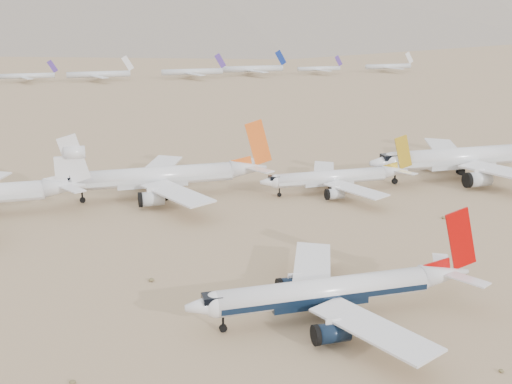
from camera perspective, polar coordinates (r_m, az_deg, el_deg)
The scene contains 6 objects.
ground at distance 110.23m, azimuth 7.76°, elevation -9.04°, with size 7000.00×7000.00×0.00m, color #907454.
main_airliner at distance 101.08m, azimuth 7.16°, elevation -8.68°, with size 45.58×44.52×16.09m.
row2_navy_widebody at distance 189.61m, azimuth 18.67°, elevation 2.94°, with size 60.11×58.78×21.39m.
row2_gold_tail at distance 167.56m, azimuth 7.22°, elevation 1.30°, with size 39.92×39.04×14.21m.
row2_orange_tail at distance 163.85m, azimuth -8.07°, elevation 1.38°, with size 52.42×51.28×18.70m.
distant_storage_row at distance 432.23m, azimuth -16.84°, elevation 9.93°, with size 488.63×48.85×15.94m.
Camera 1 is at (-41.20, -90.91, 46.80)m, focal length 45.00 mm.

